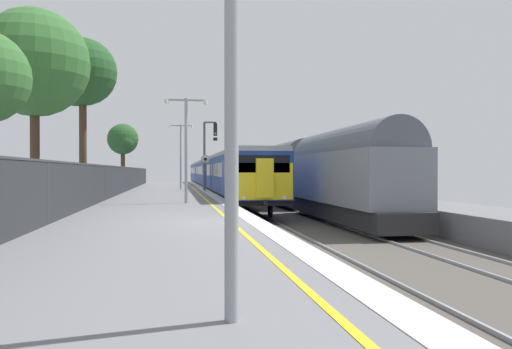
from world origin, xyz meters
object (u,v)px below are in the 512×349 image
platform_lamp_near (231,2)px  background_tree_centre (81,76)px  platform_lamp_mid (186,140)px  commuter_train_at_platform (213,173)px  platform_lamp_far (181,151)px  background_tree_right (36,66)px  freight_train_adjacent_track (285,172)px  signal_gantry (208,147)px  speed_limit_sign (205,168)px  background_tree_back (123,140)px

platform_lamp_near → background_tree_centre: (-5.38, 22.52, 3.34)m
platform_lamp_near → platform_lamp_mid: 18.64m
commuter_train_at_platform → platform_lamp_far: platform_lamp_far is taller
platform_lamp_mid → background_tree_right: (-6.26, -1.34, 2.97)m
freight_train_adjacent_track → signal_gantry: bearing=152.4°
background_tree_right → platform_lamp_far: bearing=72.6°
commuter_train_at_platform → speed_limit_sign: bearing=-96.5°
background_tree_centre → platform_lamp_mid: bearing=-35.9°
background_tree_centre → signal_gantry: bearing=57.5°
commuter_train_at_platform → platform_lamp_mid: bearing=-96.9°
freight_train_adjacent_track → background_tree_centre: 16.40m
commuter_train_at_platform → speed_limit_sign: 16.31m
background_tree_back → platform_lamp_far: bearing=-58.1°
signal_gantry → platform_lamp_far: bearing=123.2°
commuter_train_at_platform → platform_lamp_far: 11.08m
platform_lamp_mid → platform_lamp_far: 18.64m
commuter_train_at_platform → background_tree_centre: 27.12m
commuter_train_at_platform → signal_gantry: (-1.49, -13.45, 2.06)m
speed_limit_sign → background_tree_back: bearing=116.0°
platform_lamp_near → commuter_train_at_platform: bearing=85.8°
freight_train_adjacent_track → speed_limit_sign: freight_train_adjacent_track is taller
freight_train_adjacent_track → platform_lamp_mid: platform_lamp_mid is taller
background_tree_right → background_tree_back: bearing=88.5°
speed_limit_sign → platform_lamp_near: bearing=-93.1°
freight_train_adjacent_track → signal_gantry: (-5.49, 2.87, 1.89)m
platform_lamp_near → background_tree_back: background_tree_back is taller
platform_lamp_near → background_tree_right: (-6.26, 17.29, 2.75)m
platform_lamp_near → signal_gantry: bearing=86.6°
platform_lamp_near → platform_lamp_far: platform_lamp_far is taller
freight_train_adjacent_track → background_tree_centre: (-12.91, -8.76, 5.06)m
platform_lamp_far → background_tree_right: background_tree_right is taller
freight_train_adjacent_track → background_tree_right: bearing=-134.6°
platform_lamp_far → platform_lamp_near: bearing=-90.0°
freight_train_adjacent_track → signal_gantry: signal_gantry is taller
background_tree_right → background_tree_centre: bearing=80.5°
signal_gantry → freight_train_adjacent_track: bearing=-27.6°
speed_limit_sign → platform_lamp_mid: platform_lamp_mid is taller
freight_train_adjacent_track → platform_lamp_near: (-7.53, -31.28, 1.72)m
speed_limit_sign → platform_lamp_mid: bearing=-97.5°
platform_lamp_far → background_tree_back: size_ratio=0.87×
commuter_train_at_platform → platform_lamp_far: (-3.52, -10.33, 1.92)m
commuter_train_at_platform → platform_lamp_mid: size_ratio=12.35×
background_tree_centre → background_tree_right: 5.33m
background_tree_back → freight_train_adjacent_track: bearing=-48.7°
freight_train_adjacent_track → background_tree_centre: background_tree_centre is taller
background_tree_centre → background_tree_right: size_ratio=1.02×
commuter_train_at_platform → speed_limit_sign: size_ratio=22.75×
background_tree_back → background_tree_centre: bearing=-89.7°
commuter_train_at_platform → signal_gantry: 13.69m
speed_limit_sign → background_tree_centre: size_ratio=0.31×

